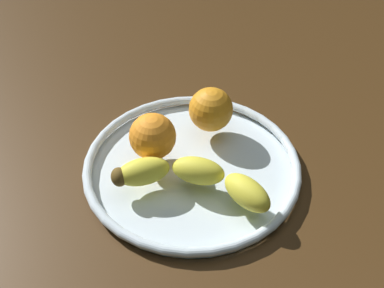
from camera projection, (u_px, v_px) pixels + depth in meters
ground_plane at (192, 181)px, 63.68cm from camera, size 126.85×126.85×4.00cm
fruit_bowl at (192, 166)px, 61.69cm from camera, size 28.50×28.50×1.80cm
banana at (192, 178)px, 56.54cm from camera, size 20.20×8.72×3.41cm
orange_back_right at (153, 136)px, 60.02cm from camera, size 6.09×6.09×6.09cm
orange_front_left at (211, 109)px, 64.02cm from camera, size 6.10×6.10×6.10cm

